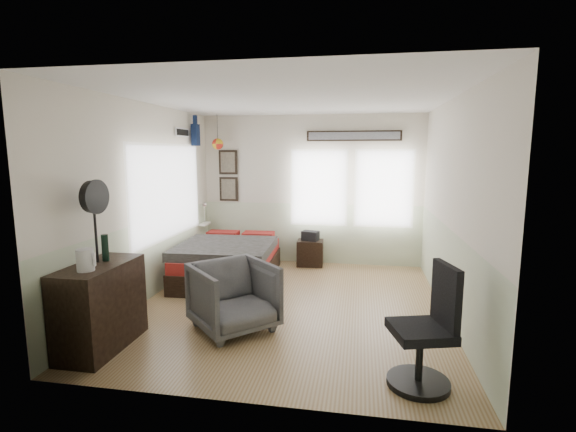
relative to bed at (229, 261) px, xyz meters
name	(u,v)px	position (x,y,z in m)	size (l,w,h in m)	color
ground_plane	(290,305)	(1.17, -0.98, -0.31)	(4.00, 4.50, 0.01)	olive
room_shell	(287,184)	(1.09, -0.79, 1.31)	(4.02, 4.52, 2.71)	beige
wall_decor	(247,149)	(0.06, 0.98, 1.79)	(3.55, 1.32, 1.44)	black
bed	(229,261)	(0.00, 0.00, 0.00)	(1.49, 2.02, 0.63)	black
dresser	(101,306)	(-0.57, -2.53, 0.14)	(0.48, 1.00, 0.90)	black
armchair	(234,297)	(0.65, -1.85, 0.09)	(0.84, 0.86, 0.79)	#5A5A5A
nightstand	(310,253)	(1.19, 1.05, -0.08)	(0.46, 0.37, 0.46)	black
task_chair	(427,337)	(2.66, -2.69, 0.14)	(0.60, 0.60, 1.09)	black
kettle	(85,260)	(-0.54, -2.76, 0.70)	(0.19, 0.16, 0.22)	silver
bottle	(105,248)	(-0.58, -2.38, 0.74)	(0.07, 0.07, 0.28)	black
stand_fan	(94,198)	(-0.62, -2.44, 1.26)	(0.12, 0.35, 0.86)	black
black_bag	(310,236)	(1.19, 1.05, 0.24)	(0.29, 0.19, 0.17)	black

